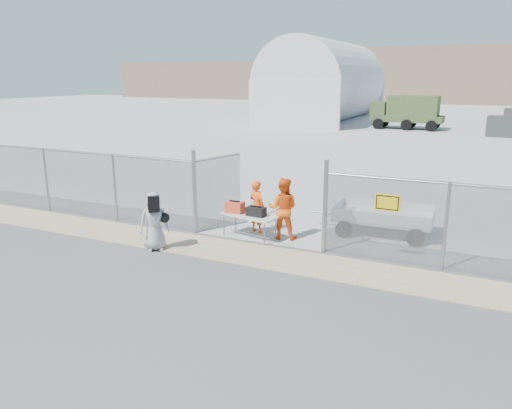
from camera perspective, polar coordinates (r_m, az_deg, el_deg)
The scene contains 14 objects.
ground at distance 12.58m, azimuth -3.89°, elevation -6.95°, with size 160.00×160.00×0.00m, color #3F3F3F.
tarmac_inside at distance 52.73m, azimuth 18.97°, elevation 8.85°, with size 160.00×80.00×0.01m, color #A9A9A9.
dirt_strip at distance 13.40m, azimuth -1.82°, elevation -5.51°, with size 44.00×1.60×0.01m, color tan.
distant_hills at distance 88.22m, azimuth 25.31°, elevation 13.22°, with size 140.00×6.00×9.00m, color #7F684F, non-canonical shape.
chain_link_fence at distance 13.94m, azimuth 0.00°, elevation 0.00°, with size 40.00×0.20×2.20m, color gray, non-canonical shape.
quonset_hangar at distance 52.62m, azimuth 7.91°, elevation 13.84°, with size 9.00×18.00×8.00m, color silver, non-canonical shape.
folding_table at distance 14.48m, azimuth -0.76°, elevation -2.51°, with size 1.66×0.69×0.71m, color silver, non-canonical shape.
orange_bag at distance 14.57m, azimuth -2.44°, elevation -0.31°, with size 0.52×0.34×0.32m, color #E54C2B.
black_duffel at distance 14.22m, azimuth 0.00°, elevation -0.80°, with size 0.53×0.31×0.26m, color black.
security_worker_left at distance 14.89m, azimuth 0.11°, elevation -0.25°, with size 0.58×0.38×1.60m, color #FD5D12.
security_worker_right at distance 14.32m, azimuth 3.10°, elevation -0.47°, with size 0.87×0.68×1.79m, color #FD5D12.
visitor at distance 13.67m, azimuth -11.57°, elevation -1.90°, with size 0.78×0.51×1.60m, color #9E9E9F.
utility_trailer at distance 15.31m, azimuth 14.38°, elevation -1.66°, with size 3.69×1.90×0.89m, color silver, non-canonical shape.
military_truck at distance 45.71m, azimuth 16.91°, elevation 10.02°, with size 5.98×2.21×2.85m, color #40522A, non-canonical shape.
Camera 1 is at (5.71, -10.21, 4.63)m, focal length 35.00 mm.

